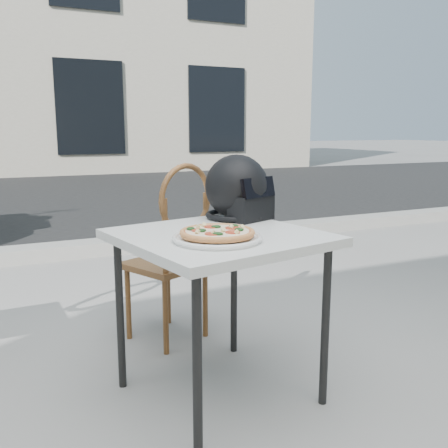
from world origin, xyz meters
name	(u,v)px	position (x,y,z in m)	size (l,w,h in m)	color
street_asphalt	(31,199)	(0.00, 7.00, 0.00)	(30.00, 8.00, 0.00)	black
curb	(66,250)	(0.00, 3.00, 0.06)	(30.00, 0.25, 0.12)	#99968F
building_across	(2,39)	(0.00, 13.99, 3.50)	(16.00, 6.06, 7.00)	beige
cafe_table_main	(219,248)	(0.26, 0.37, 0.62)	(0.85, 0.85, 0.69)	silver
plate	(217,238)	(0.20, 0.25, 0.70)	(0.42, 0.42, 0.02)	white
pizza	(217,232)	(0.20, 0.25, 0.72)	(0.28, 0.28, 0.03)	#D88E4F
helmet	(238,190)	(0.47, 0.64, 0.82)	(0.37, 0.38, 0.29)	black
cafe_chair_main	(175,244)	(0.28, 0.96, 0.52)	(0.47, 0.47, 0.93)	brown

